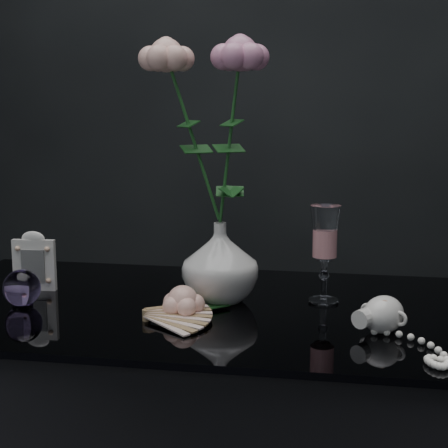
% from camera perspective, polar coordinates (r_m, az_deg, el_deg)
% --- Properties ---
extents(vase, '(0.15, 0.15, 0.15)m').
position_cam_1_polar(vase, '(1.28, -0.33, -3.21)').
color(vase, silver).
rests_on(vase, table).
extents(wine_glass, '(0.07, 0.07, 0.18)m').
position_cam_1_polar(wine_glass, '(1.28, 8.35, -2.51)').
color(wine_glass, white).
rests_on(wine_glass, table).
extents(picture_frame, '(0.09, 0.08, 0.12)m').
position_cam_1_polar(picture_frame, '(1.41, -15.50, -2.96)').
color(picture_frame, silver).
rests_on(picture_frame, table).
extents(paperweight, '(0.09, 0.09, 0.07)m').
position_cam_1_polar(paperweight, '(1.31, -16.45, -5.12)').
color(paperweight, '#AC88DE').
rests_on(paperweight, table).
extents(paper_fan, '(0.26, 0.23, 0.02)m').
position_cam_1_polar(paper_fan, '(1.19, -6.48, -7.44)').
color(paper_fan, '#F3E4C2').
rests_on(paper_fan, table).
extents(loose_rose, '(0.16, 0.19, 0.06)m').
position_cam_1_polar(loose_rose, '(1.20, -3.45, -6.43)').
color(loose_rose, '#FBB3A2').
rests_on(loose_rose, table).
extents(pearl_jar, '(0.30, 0.30, 0.06)m').
position_cam_1_polar(pearl_jar, '(1.15, 13.11, -7.20)').
color(pearl_jar, white).
rests_on(pearl_jar, table).
extents(roses, '(0.21, 0.12, 0.39)m').
position_cam_1_polar(roses, '(1.25, -1.25, 8.83)').
color(roses, beige).
rests_on(roses, vase).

